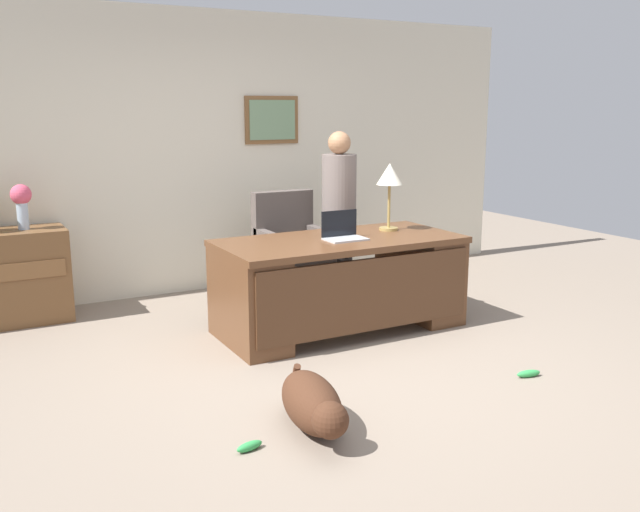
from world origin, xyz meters
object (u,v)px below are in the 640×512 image
at_px(dog_lying, 313,404).
at_px(laptop, 343,232).
at_px(desk, 341,280).
at_px(vase_with_flowers, 21,201).
at_px(person_standing, 339,215).
at_px(dog_toy_bone, 529,374).
at_px(armchair, 291,251).
at_px(desk_lamp, 390,178).
at_px(dog_toy_plush, 250,446).

xyz_separation_m(dog_lying, laptop, (1.06, 1.48, 0.66)).
relative_size(desk, vase_with_flowers, 5.19).
bearing_deg(person_standing, dog_toy_bone, -86.42).
distance_m(vase_with_flowers, dog_toy_bone, 4.22).
xyz_separation_m(laptop, dog_toy_bone, (0.59, -1.49, -0.79)).
relative_size(armchair, dog_toy_bone, 5.74).
bearing_deg(desk_lamp, armchair, 119.43).
distance_m(armchair, dog_toy_plush, 3.04).
distance_m(dog_lying, desk_lamp, 2.53).
distance_m(desk, person_standing, 1.02).
bearing_deg(armchair, desk_lamp, -60.57).
bearing_deg(dog_toy_plush, dog_toy_bone, 1.32).
bearing_deg(desk, laptop, -63.45).
distance_m(vase_with_flowers, dog_toy_plush, 3.29).
relative_size(armchair, person_standing, 0.64).
distance_m(desk_lamp, dog_toy_plush, 2.90).
bearing_deg(dog_lying, dog_toy_bone, -0.31).
height_order(person_standing, dog_lying, person_standing).
xyz_separation_m(desk_lamp, vase_with_flowers, (-2.76, 1.34, -0.17)).
relative_size(desk_lamp, vase_with_flowers, 1.51).
bearing_deg(vase_with_flowers, dog_toy_plush, -76.42).
xyz_separation_m(desk_lamp, dog_toy_plush, (-2.03, -1.70, -1.18)).
bearing_deg(armchair, dog_toy_bone, -77.99).
xyz_separation_m(armchair, laptop, (-0.05, -1.06, 0.35)).
relative_size(person_standing, laptop, 4.93).
height_order(laptop, dog_toy_bone, laptop).
height_order(armchair, vase_with_flowers, vase_with_flowers).
distance_m(desk_lamp, dog_toy_bone, 2.03).
xyz_separation_m(armchair, vase_with_flowers, (-2.26, 0.45, 0.57)).
bearing_deg(person_standing, dog_lying, -123.04).
distance_m(desk, vase_with_flowers, 2.74).
height_order(desk, dog_lying, desk).
xyz_separation_m(desk, dog_lying, (-1.05, -1.49, -0.26)).
distance_m(person_standing, vase_with_flowers, 2.75).
bearing_deg(dog_toy_bone, desk, 111.83).
bearing_deg(laptop, vase_with_flowers, 145.62).
height_order(person_standing, laptop, person_standing).
xyz_separation_m(person_standing, vase_with_flowers, (-2.66, 0.67, 0.23)).
xyz_separation_m(vase_with_flowers, dog_toy_plush, (0.74, -3.05, -1.01)).
bearing_deg(laptop, dog_toy_bone, -68.20).
height_order(person_standing, dog_toy_bone, person_standing).
bearing_deg(vase_with_flowers, armchair, -11.32).
relative_size(person_standing, vase_with_flowers, 4.17).
bearing_deg(vase_with_flowers, dog_toy_bone, -46.93).
height_order(desk, laptop, laptop).
height_order(desk, armchair, armchair).
bearing_deg(laptop, person_standing, 61.74).
relative_size(vase_with_flowers, dog_toy_plush, 2.42).
bearing_deg(armchair, person_standing, -29.19).
bearing_deg(vase_with_flowers, dog_lying, -68.93).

